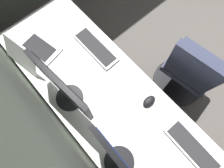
{
  "coord_description": "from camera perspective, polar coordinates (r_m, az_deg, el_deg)",
  "views": [
    {
      "loc": [
        0.02,
        1.94,
        2.1
      ],
      "look_at": [
        0.32,
        1.67,
        0.95
      ],
      "focal_mm": 31.04,
      "sensor_mm": 36.0,
      "label": 1
    }
  ],
  "objects": [
    {
      "name": "monitor_secondary",
      "position": [
        1.12,
        2.69,
        -22.35
      ],
      "size": [
        0.47,
        0.2,
        0.44
      ],
      "color": "black",
      "rests_on": "desk"
    },
    {
      "name": "drawer_pedestal",
      "position": [
        1.87,
        -8.02,
        -0.93
      ],
      "size": [
        0.4,
        0.51,
        0.69
      ],
      "color": "white",
      "rests_on": "ground"
    },
    {
      "name": "office_chair",
      "position": [
        1.92,
        21.45,
        3.32
      ],
      "size": [
        0.56,
        0.58,
        0.97
      ],
      "color": "#383D56",
      "rests_on": "ground"
    },
    {
      "name": "desk",
      "position": [
        1.49,
        -1.45,
        -4.88
      ],
      "size": [
        2.01,
        0.69,
        0.73
      ],
      "color": "white",
      "rests_on": "ground"
    },
    {
      "name": "laptop_leftmost",
      "position": [
        1.63,
        -22.43,
        9.04
      ],
      "size": [
        0.37,
        0.36,
        0.21
      ],
      "color": "white",
      "rests_on": "desk"
    },
    {
      "name": "monitor_primary",
      "position": [
        1.23,
        -14.4,
        -1.06
      ],
      "size": [
        0.5,
        0.2,
        0.41
      ],
      "color": "black",
      "rests_on": "desk"
    },
    {
      "name": "keyboard_spare",
      "position": [
        1.46,
        22.67,
        -17.04
      ],
      "size": [
        0.42,
        0.15,
        0.02
      ],
      "color": "silver",
      "rests_on": "desk"
    },
    {
      "name": "mouse_main",
      "position": [
        1.42,
        10.87,
        -5.0
      ],
      "size": [
        0.06,
        0.1,
        0.03
      ],
      "primitive_type": "ellipsoid",
      "color": "black",
      "rests_on": "desk"
    },
    {
      "name": "keyboard_main",
      "position": [
        1.58,
        -4.86,
        10.73
      ],
      "size": [
        0.42,
        0.14,
        0.02
      ],
      "color": "silver",
      "rests_on": "desk"
    }
  ]
}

